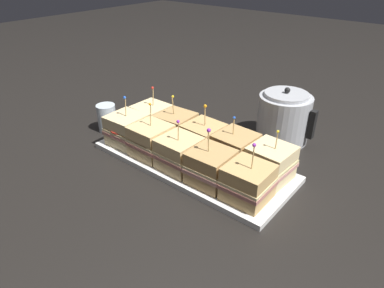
% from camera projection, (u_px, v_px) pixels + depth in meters
% --- Properties ---
extents(ground_plane, '(6.00, 6.00, 0.00)m').
position_uv_depth(ground_plane, '(192.00, 163.00, 1.12)').
color(ground_plane, black).
extents(serving_platter, '(0.66, 0.27, 0.02)m').
position_uv_depth(serving_platter, '(192.00, 161.00, 1.11)').
color(serving_platter, white).
rests_on(serving_platter, ground_plane).
extents(sandwich_front_far_left, '(0.12, 0.12, 0.17)m').
position_uv_depth(sandwich_front_far_left, '(127.00, 130.00, 1.17)').
color(sandwich_front_far_left, beige).
rests_on(sandwich_front_far_left, serving_platter).
extents(sandwich_front_left, '(0.12, 0.12, 0.18)m').
position_uv_depth(sandwich_front_left, '(151.00, 141.00, 1.11)').
color(sandwich_front_left, '#DBB77A').
rests_on(sandwich_front_left, serving_platter).
extents(sandwich_front_center, '(0.12, 0.12, 0.17)m').
position_uv_depth(sandwich_front_center, '(179.00, 153.00, 1.04)').
color(sandwich_front_center, '#DBB77A').
rests_on(sandwich_front_center, serving_platter).
extents(sandwich_front_right, '(0.12, 0.12, 0.17)m').
position_uv_depth(sandwich_front_right, '(211.00, 167.00, 0.97)').
color(sandwich_front_right, tan).
rests_on(sandwich_front_right, serving_platter).
extents(sandwich_front_far_right, '(0.12, 0.12, 0.17)m').
position_uv_depth(sandwich_front_far_right, '(248.00, 183.00, 0.91)').
color(sandwich_front_far_right, tan).
rests_on(sandwich_front_far_right, serving_platter).
extents(sandwich_back_far_left, '(0.12, 0.12, 0.17)m').
position_uv_depth(sandwich_back_far_left, '(152.00, 118.00, 1.26)').
color(sandwich_back_far_left, beige).
rests_on(sandwich_back_far_left, serving_platter).
extents(sandwich_back_left, '(0.13, 0.13, 0.17)m').
position_uv_depth(sandwich_back_left, '(176.00, 127.00, 1.19)').
color(sandwich_back_left, tan).
rests_on(sandwich_back_left, serving_platter).
extents(sandwich_back_center, '(0.13, 0.13, 0.17)m').
position_uv_depth(sandwich_back_center, '(203.00, 138.00, 1.12)').
color(sandwich_back_center, tan).
rests_on(sandwich_back_center, serving_platter).
extents(sandwich_back_right, '(0.13, 0.13, 0.16)m').
position_uv_depth(sandwich_back_right, '(235.00, 150.00, 1.05)').
color(sandwich_back_right, tan).
rests_on(sandwich_back_right, serving_platter).
extents(sandwich_back_far_right, '(0.13, 0.13, 0.16)m').
position_uv_depth(sandwich_back_far_right, '(270.00, 163.00, 0.99)').
color(sandwich_back_far_right, beige).
rests_on(sandwich_back_far_right, serving_platter).
extents(kettle_steel, '(0.21, 0.19, 0.20)m').
position_uv_depth(kettle_steel, '(284.00, 117.00, 1.22)').
color(kettle_steel, '#B7BABF').
rests_on(kettle_steel, ground_plane).
extents(drinking_glass, '(0.07, 0.07, 0.10)m').
position_uv_depth(drinking_glass, '(107.00, 118.00, 1.30)').
color(drinking_glass, silver).
rests_on(drinking_glass, ground_plane).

